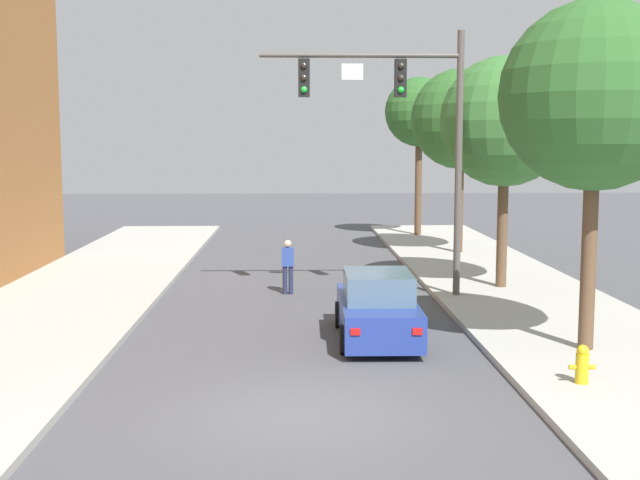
% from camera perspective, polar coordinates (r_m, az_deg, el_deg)
% --- Properties ---
extents(ground_plane, '(120.00, 120.00, 0.00)m').
position_cam_1_polar(ground_plane, '(14.10, -1.33, -12.00)').
color(ground_plane, '#4C4C51').
extents(traffic_signal_mast, '(5.74, 0.38, 7.50)m').
position_cam_1_polar(traffic_signal_mast, '(23.54, 5.83, 8.61)').
color(traffic_signal_mast, '#514C47').
rests_on(traffic_signal_mast, sidewalk_right).
extents(car_lead_blue, '(1.88, 4.26, 1.60)m').
position_cam_1_polar(car_lead_blue, '(19.03, 4.00, -4.80)').
color(car_lead_blue, navy).
rests_on(car_lead_blue, ground).
extents(pedestrian_crossing_road, '(0.36, 0.22, 1.64)m').
position_cam_1_polar(pedestrian_crossing_road, '(24.66, -2.24, -1.68)').
color(pedestrian_crossing_road, '#232847').
rests_on(pedestrian_crossing_road, ground).
extents(fire_hydrant, '(0.48, 0.24, 0.72)m').
position_cam_1_polar(fire_hydrant, '(15.94, 17.71, -8.20)').
color(fire_hydrant, gold).
rests_on(fire_hydrant, sidewalk_right).
extents(street_tree_nearest, '(3.95, 3.95, 7.32)m').
position_cam_1_polar(street_tree_nearest, '(18.14, 18.52, 9.39)').
color(street_tree_nearest, brown).
rests_on(street_tree_nearest, sidewalk_right).
extents(street_tree_second, '(3.91, 3.91, 6.97)m').
position_cam_1_polar(street_tree_second, '(25.46, 12.70, 7.98)').
color(street_tree_second, brown).
rests_on(street_tree_second, sidewalk_right).
extents(street_tree_third, '(3.96, 3.96, 7.29)m').
position_cam_1_polar(street_tree_third, '(33.28, 9.74, 8.24)').
color(street_tree_third, brown).
rests_on(street_tree_third, sidewalk_right).
extents(street_tree_farthest, '(3.26, 3.26, 7.44)m').
position_cam_1_polar(street_tree_farthest, '(39.39, 6.89, 8.74)').
color(street_tree_farthest, brown).
rests_on(street_tree_farthest, sidewalk_right).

